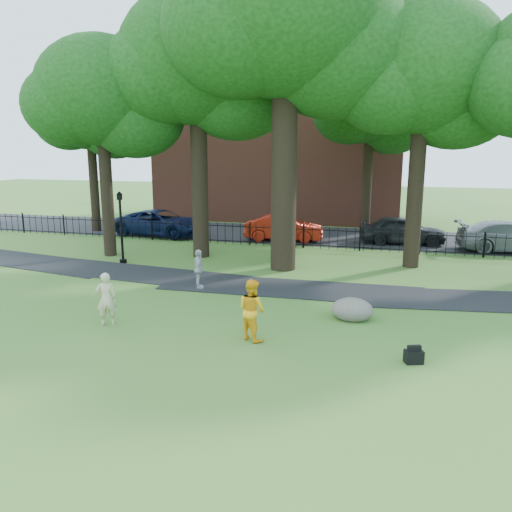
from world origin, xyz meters
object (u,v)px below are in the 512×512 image
(lamppost, at_px, (121,228))
(man, at_px, (252,310))
(woman, at_px, (106,299))
(boulder, at_px, (352,308))
(big_tree, at_px, (289,25))
(red_sedan, at_px, (284,228))

(lamppost, bearing_deg, man, -57.28)
(woman, bearing_deg, boulder, 170.14)
(big_tree, xyz_separation_m, man, (0.87, -8.54, -9.27))
(boulder, relative_size, red_sedan, 0.29)
(boulder, height_order, red_sedan, red_sedan)
(big_tree, height_order, red_sedan, big_tree)
(red_sedan, bearing_deg, woman, 167.15)
(big_tree, distance_m, boulder, 12.01)
(woman, relative_size, boulder, 1.26)
(big_tree, height_order, lamppost, big_tree)
(big_tree, xyz_separation_m, lamppost, (-7.62, -0.97, -8.50))
(man, bearing_deg, big_tree, -53.47)
(man, height_order, red_sedan, man)
(big_tree, distance_m, man, 12.64)
(boulder, height_order, lamppost, lamppost)
(big_tree, distance_m, red_sedan, 11.69)
(man, bearing_deg, red_sedan, -50.07)
(lamppost, bearing_deg, big_tree, -8.32)
(woman, height_order, man, man)
(woman, relative_size, lamppost, 0.49)
(man, relative_size, red_sedan, 0.39)
(big_tree, xyz_separation_m, boulder, (3.44, -6.10, -9.76))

